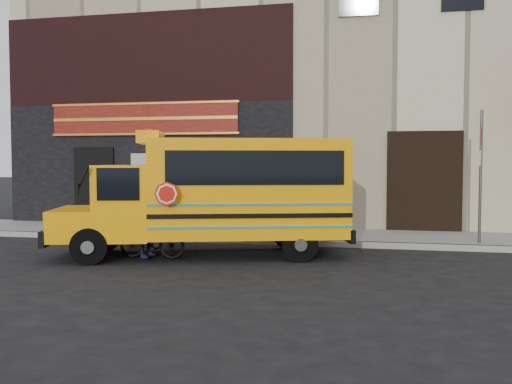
{
  "coord_description": "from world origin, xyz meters",
  "views": [
    {
      "loc": [
        2.75,
        -12.35,
        2.23
      ],
      "look_at": [
        -0.38,
        1.85,
        1.45
      ],
      "focal_mm": 40.0,
      "sensor_mm": 36.0,
      "label": 1
    }
  ],
  "objects_px": {
    "sign_pole": "(481,173)",
    "school_bus": "(219,192)",
    "cyclist": "(147,218)",
    "bicycle": "(152,238)"
  },
  "relations": [
    {
      "from": "sign_pole",
      "to": "school_bus",
      "type": "bearing_deg",
      "value": -158.14
    },
    {
      "from": "cyclist",
      "to": "bicycle",
      "type": "bearing_deg",
      "value": -56.3
    },
    {
      "from": "school_bus",
      "to": "cyclist",
      "type": "bearing_deg",
      "value": -152.49
    },
    {
      "from": "sign_pole",
      "to": "cyclist",
      "type": "relative_size",
      "value": 1.88
    },
    {
      "from": "bicycle",
      "to": "cyclist",
      "type": "height_order",
      "value": "cyclist"
    },
    {
      "from": "bicycle",
      "to": "school_bus",
      "type": "bearing_deg",
      "value": -61.88
    },
    {
      "from": "school_bus",
      "to": "sign_pole",
      "type": "bearing_deg",
      "value": 21.86
    },
    {
      "from": "bicycle",
      "to": "cyclist",
      "type": "relative_size",
      "value": 0.85
    },
    {
      "from": "bicycle",
      "to": "cyclist",
      "type": "distance_m",
      "value": 0.47
    },
    {
      "from": "sign_pole",
      "to": "cyclist",
      "type": "bearing_deg",
      "value": -157.0
    }
  ]
}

